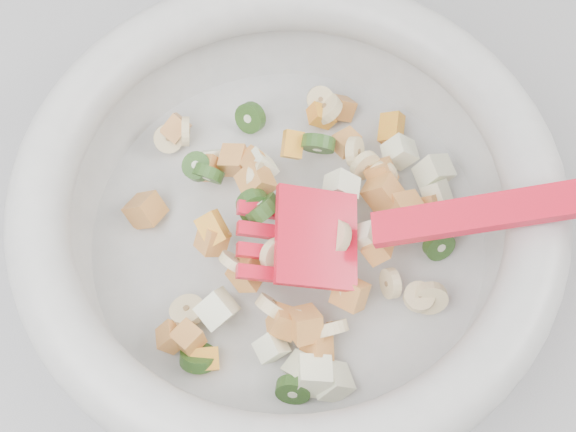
{
  "coord_description": "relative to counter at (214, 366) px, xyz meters",
  "views": [
    {
      "loc": [
        0.08,
        1.19,
        1.44
      ],
      "look_at": [
        0.1,
        1.43,
        0.95
      ],
      "focal_mm": 45.0,
      "sensor_mm": 36.0,
      "label": 1
    }
  ],
  "objects": [
    {
      "name": "mixing_bowl",
      "position": [
        0.1,
        -0.02,
        0.51
      ],
      "size": [
        0.49,
        0.4,
        0.16
      ],
      "color": "silver",
      "rests_on": "counter"
    },
    {
      "name": "counter",
      "position": [
        0.0,
        0.0,
        0.0
      ],
      "size": [
        2.0,
        0.6,
        0.9
      ],
      "primitive_type": "cube",
      "color": "gray",
      "rests_on": "ground"
    }
  ]
}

